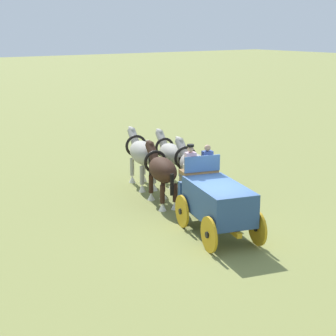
{
  "coord_description": "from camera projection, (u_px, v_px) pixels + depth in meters",
  "views": [
    {
      "loc": [
        -12.51,
        10.98,
        6.59
      ],
      "look_at": [
        4.3,
        -1.09,
        1.2
      ],
      "focal_mm": 57.95,
      "sensor_mm": 36.0,
      "label": 1
    }
  ],
  "objects": [
    {
      "name": "ground_plane",
      "position": [
        218.0,
        235.0,
        17.69
      ],
      "size": [
        220.0,
        220.0,
        0.0
      ],
      "primitive_type": "plane",
      "color": "olive"
    },
    {
      "name": "draft_horse_rear_off",
      "position": [
        193.0,
        166.0,
        20.98
      ],
      "size": [
        3.09,
        1.49,
        2.24
      ],
      "color": "#9E998E",
      "rests_on": "ground"
    },
    {
      "name": "show_wagon",
      "position": [
        216.0,
        200.0,
        17.55
      ],
      "size": [
        5.73,
        2.59,
        2.73
      ],
      "color": "#2D4C7A",
      "rests_on": "ground"
    },
    {
      "name": "draft_horse_lead_off",
      "position": [
        170.0,
        154.0,
        23.39
      ],
      "size": [
        3.0,
        1.39,
        2.12
      ],
      "color": "#9E998E",
      "rests_on": "ground"
    },
    {
      "name": "draft_horse_rear_near",
      "position": [
        161.0,
        170.0,
        20.57
      ],
      "size": [
        2.94,
        1.42,
        2.19
      ],
      "color": "#331E14",
      "rests_on": "ground"
    },
    {
      "name": "draft_horse_lead_near",
      "position": [
        142.0,
        153.0,
        22.91
      ],
      "size": [
        3.09,
        1.49,
        2.3
      ],
      "color": "#9E998E",
      "rests_on": "ground"
    }
  ]
}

